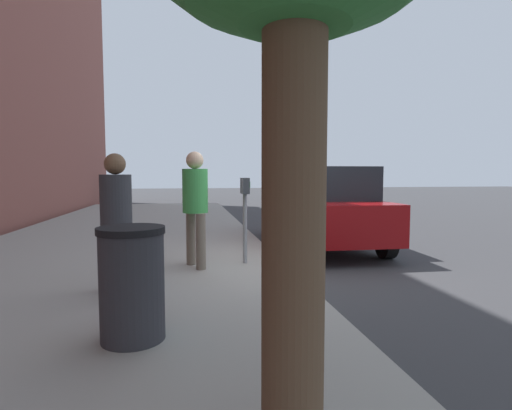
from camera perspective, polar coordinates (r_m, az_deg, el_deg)
name	(u,v)px	position (r m, az deg, el deg)	size (l,w,h in m)	color
ground_plane	(283,270)	(6.90, 3.81, -9.19)	(80.00, 80.00, 0.00)	#38383A
sidewalk_slab	(96,273)	(6.84, -21.74, -8.96)	(28.00, 6.00, 0.15)	gray
parking_meter	(245,202)	(6.58, -1.58, 0.45)	(0.36, 0.12, 1.41)	gray
pedestrian_at_meter	(195,199)	(6.37, -8.63, 0.89)	(0.52, 0.40, 1.82)	#726656
pedestrian_bystander	(116,212)	(5.17, -19.25, -0.97)	(0.39, 0.44, 1.72)	#191E4C
parked_sedan_near	(321,207)	(9.00, 9.25, -0.26)	(4.45, 2.07, 1.77)	maroon
trash_bin	(132,283)	(3.77, -17.19, -10.57)	(0.59, 0.59, 1.01)	#2D2D33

